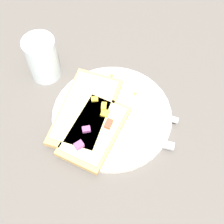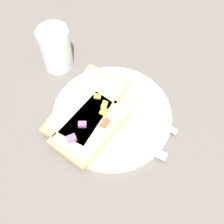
{
  "view_description": "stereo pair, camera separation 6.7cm",
  "coord_description": "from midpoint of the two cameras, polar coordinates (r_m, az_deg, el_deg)",
  "views": [
    {
      "loc": [
        -0.1,
        -0.32,
        0.61
      ],
      "look_at": [
        0.0,
        0.0,
        0.02
      ],
      "focal_mm": 50.0,
      "sensor_mm": 36.0,
      "label": 1
    },
    {
      "loc": [
        -0.03,
        -0.34,
        0.61
      ],
      "look_at": [
        0.0,
        0.0,
        0.02
      ],
      "focal_mm": 50.0,
      "sensor_mm": 36.0,
      "label": 2
    }
  ],
  "objects": [
    {
      "name": "knife",
      "position": [
        0.65,
        5.57,
        -5.42
      ],
      "size": [
        0.19,
        0.13,
        0.01
      ],
      "rotation": [
        0.0,
        0.0,
        8.87
      ],
      "color": "#B7B7BC",
      "rests_on": "plate"
    },
    {
      "name": "ground_plane",
      "position": [
        0.69,
        2.77,
        -1.15
      ],
      "size": [
        4.0,
        4.0,
        0.0
      ],
      "primitive_type": "plane",
      "color": "#56514C"
    },
    {
      "name": "plate",
      "position": [
        0.69,
        2.79,
        -0.91
      ],
      "size": [
        0.26,
        0.26,
        0.01
      ],
      "color": "silver",
      "rests_on": "ground"
    },
    {
      "name": "pizza_slice_main",
      "position": [
        0.68,
        -1.81,
        0.82
      ],
      "size": [
        0.2,
        0.23,
        0.03
      ],
      "rotation": [
        0.0,
        0.0,
        4.1
      ],
      "color": "tan",
      "rests_on": "plate"
    },
    {
      "name": "drinking_glass",
      "position": [
        0.74,
        -7.7,
        11.21
      ],
      "size": [
        0.07,
        0.07,
        0.11
      ],
      "color": "silver",
      "rests_on": "ground"
    },
    {
      "name": "fork",
      "position": [
        0.69,
        5.73,
        0.39
      ],
      "size": [
        0.18,
        0.14,
        0.01
      ],
      "rotation": [
        0.0,
        0.0,
        8.8
      ],
      "color": "#B7B7BC",
      "rests_on": "plate"
    },
    {
      "name": "crumb_scatter",
      "position": [
        0.7,
        1.56,
        2.7
      ],
      "size": [
        0.12,
        0.16,
        0.01
      ],
      "color": "tan",
      "rests_on": "plate"
    },
    {
      "name": "pizza_slice_corner",
      "position": [
        0.66,
        -0.98,
        -2.98
      ],
      "size": [
        0.18,
        0.19,
        0.03
      ],
      "rotation": [
        0.0,
        0.0,
        3.96
      ],
      "color": "tan",
      "rests_on": "plate"
    }
  ]
}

